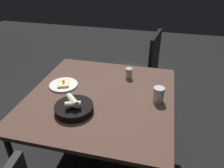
# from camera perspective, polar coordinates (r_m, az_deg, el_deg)

# --- Properties ---
(ground) EXTENTS (8.00, 8.00, 0.00)m
(ground) POSITION_cam_1_polar(r_m,az_deg,el_deg) (2.16, -2.42, -19.11)
(ground) COLOR black
(dining_table) EXTENTS (1.08, 1.11, 0.72)m
(dining_table) POSITION_cam_1_polar(r_m,az_deg,el_deg) (1.70, -2.91, -4.47)
(dining_table) COLOR brown
(dining_table) RESTS_ON ground
(pizza_plate) EXTENTS (0.23, 0.23, 0.04)m
(pizza_plate) POSITION_cam_1_polar(r_m,az_deg,el_deg) (1.82, -12.38, -0.15)
(pizza_plate) COLOR white
(pizza_plate) RESTS_ON dining_table
(bread_basket) EXTENTS (0.26, 0.26, 0.11)m
(bread_basket) POSITION_cam_1_polar(r_m,az_deg,el_deg) (1.51, -9.82, -6.00)
(bread_basket) COLOR black
(bread_basket) RESTS_ON dining_table
(beer_glass) EXTENTS (0.08, 0.08, 0.11)m
(beer_glass) POSITION_cam_1_polar(r_m,az_deg,el_deg) (1.61, 11.89, -2.80)
(beer_glass) COLOR silver
(beer_glass) RESTS_ON dining_table
(pepper_shaker) EXTENTS (0.06, 0.06, 0.09)m
(pepper_shaker) POSITION_cam_1_polar(r_m,az_deg,el_deg) (1.89, 4.36, 2.69)
(pepper_shaker) COLOR #BFB299
(pepper_shaker) RESTS_ON dining_table
(chair_near) EXTENTS (0.50, 0.50, 0.93)m
(chair_near) POSITION_cam_1_polar(r_m,az_deg,el_deg) (2.53, 8.01, 4.33)
(chair_near) COLOR black
(chair_near) RESTS_ON ground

